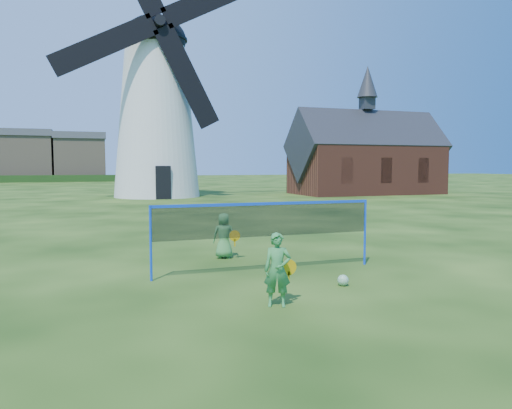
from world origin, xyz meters
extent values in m
plane|color=black|center=(0.00, 0.00, 0.00)|extent=(220.00, 220.00, 0.00)
ellipsoid|color=black|center=(1.73, 27.78, 11.70)|extent=(4.60, 4.60, 3.45)
cylinder|color=black|center=(1.73, 27.78, 11.70)|extent=(4.77, 4.77, 0.19)
cube|color=black|center=(1.73, 24.64, 1.17)|extent=(1.06, 0.13, 2.34)
cube|color=black|center=(1.73, 25.29, 5.32)|extent=(0.74, 0.13, 0.96)
cube|color=black|center=(1.73, 25.80, 8.72)|extent=(0.64, 0.13, 0.85)
cylinder|color=black|center=(1.73, 25.55, 12.34)|extent=(0.74, 1.28, 0.74)
cylinder|color=black|center=(1.73, 30.44, 12.66)|extent=(2.34, 0.13, 2.34)
cylinder|color=black|center=(1.73, 29.91, 12.66)|extent=(0.15, 1.91, 0.15)
cube|color=black|center=(-1.97, 25.28, 10.46)|extent=(7.32, 0.11, 4.70)
cube|color=black|center=(3.61, 25.28, 8.64)|extent=(4.70, 0.11, 7.32)
cube|color=brown|center=(18.78, 25.92, 1.98)|extent=(11.89, 5.95, 3.96)
cube|color=#2D3035|center=(18.78, 25.92, 3.96)|extent=(12.49, 6.05, 6.05)
cube|color=#2D3035|center=(18.78, 25.92, 7.49)|extent=(0.99, 0.99, 0.99)
cone|color=#2D3035|center=(18.78, 25.92, 9.27)|extent=(1.68, 1.68, 2.58)
cube|color=black|center=(15.31, 22.99, 1.98)|extent=(0.99, 0.10, 1.98)
cube|color=black|center=(18.78, 22.99, 1.98)|extent=(0.99, 0.10, 1.98)
cube|color=black|center=(22.25, 22.99, 1.98)|extent=(0.99, 0.10, 1.98)
cylinder|color=blue|center=(-2.10, 0.42, 0.78)|extent=(0.05, 0.05, 1.55)
cylinder|color=blue|center=(2.90, 0.42, 0.78)|extent=(0.05, 0.05, 1.55)
cube|color=black|center=(0.40, 0.42, 1.15)|extent=(5.00, 0.02, 0.70)
cube|color=blue|center=(0.40, 0.42, 1.52)|extent=(5.00, 0.02, 0.06)
imported|color=#378B44|center=(-0.33, -2.10, 0.62)|extent=(0.53, 0.44, 1.24)
cylinder|color=#E3AA0B|center=(-0.05, -1.92, 0.60)|extent=(0.28, 0.02, 0.28)
cube|color=#E3AA0B|center=(-0.05, -1.92, 0.43)|extent=(0.03, 0.02, 0.20)
imported|color=#499749|center=(-0.03, 2.31, 0.58)|extent=(0.64, 0.50, 1.15)
cylinder|color=#E3AA0B|center=(0.19, 2.09, 0.59)|extent=(0.28, 0.02, 0.28)
cube|color=#E3AA0B|center=(0.19, 2.09, 0.42)|extent=(0.03, 0.02, 0.20)
sphere|color=green|center=(1.40, -1.23, 0.11)|extent=(0.22, 0.22, 0.22)
cube|color=#9E8569|center=(-11.97, 72.00, 3.36)|extent=(7.58, 8.00, 6.71)
cube|color=#4C4C54|center=(-11.97, 72.00, 7.21)|extent=(7.88, 8.40, 1.00)
cube|color=#9E8569|center=(-4.24, 72.00, 3.22)|extent=(7.29, 8.00, 6.44)
cube|color=#4C4C54|center=(-4.24, 72.00, 6.94)|extent=(7.59, 8.40, 1.00)
camera|label=1|loc=(-3.28, -9.50, 2.35)|focal=34.08mm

